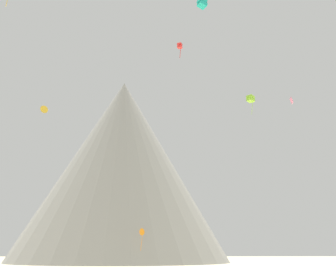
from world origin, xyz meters
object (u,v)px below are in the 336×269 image
Objects in this scene: kite_lime_high at (251,99)px; kite_red_high at (180,46)px; kite_orange_low at (142,232)px; kite_teal_high at (202,3)px; rock_massif at (121,182)px; kite_gold_high at (44,110)px; kite_pink_mid at (292,100)px.

kite_red_high is at bearing -83.12° from kite_lime_high.
kite_orange_low is 2.46× the size of kite_teal_high.
kite_teal_high is (14.49, -54.72, 20.67)m from rock_massif.
kite_gold_high is (-26.94, 18.69, -6.06)m from kite_red_high.
kite_red_high is 0.65× the size of kite_orange_low.
kite_pink_mid is 21.50m from kite_teal_high.
kite_teal_high is (2.99, -7.13, 4.11)m from kite_red_high.
rock_massif is 38.32× the size of kite_gold_high.
kite_lime_high is (14.67, 26.73, -6.30)m from kite_teal_high.
kite_lime_high is at bearing -106.79° from kite_red_high.
kite_orange_low is at bearing -132.61° from kite_lime_high.
rock_massif is at bearing 80.35° from kite_pink_mid.
kite_teal_high reaches higher than kite_pink_mid.
kite_orange_low is (20.95, 1.52, -25.09)m from kite_gold_high.
kite_orange_low is (-5.99, 20.21, -31.15)m from kite_red_high.
kite_lime_high is (1.84, 28.63, 10.85)m from kite_pink_mid.
kite_teal_high is at bearing 136.16° from kite_pink_mid.
kite_teal_high is at bearing -75.17° from rock_massif.
kite_teal_high is (-12.82, 1.90, 17.16)m from kite_pink_mid.
kite_lime_high is (29.15, -27.98, 14.37)m from rock_massif.
kite_teal_high is (8.98, -27.35, 35.25)m from kite_orange_low.
kite_orange_low is (-21.80, 29.25, -18.10)m from kite_pink_mid.
kite_red_high is 0.65× the size of kite_lime_high.
rock_massif is 14.61× the size of kite_lime_high.
kite_teal_high is 31.14m from kite_lime_high.
kite_pink_mid is 22.40m from kite_red_high.
kite_gold_high is at bearing -9.53° from kite_red_high.
kite_orange_low is 37.38m from kite_lime_high.
rock_massif is 31.50m from kite_orange_low.
kite_orange_low is (5.51, -27.37, -14.58)m from rock_massif.
rock_massif is 62.96m from kite_pink_mid.
kite_gold_high is 0.39× the size of kite_orange_low.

